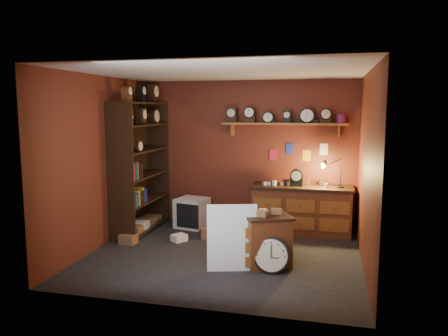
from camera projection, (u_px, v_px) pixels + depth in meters
The scene contains 11 objects.
floor at pixel (224, 255), 6.57m from camera, with size 4.00×4.00×0.00m, color black.
room_shell at pixel (229, 140), 6.43m from camera, with size 4.02×3.62×2.71m.
shelving_unit at pixel (139, 162), 7.76m from camera, with size 0.47×1.60×2.58m.
workbench at pixel (301, 207), 7.68m from camera, with size 1.75×0.66×1.36m.
low_cabinet at pixel (267, 238), 6.10m from camera, with size 0.80×0.75×0.81m.
big_round_clock at pixel (271, 255), 5.83m from camera, with size 0.49×0.16×0.50m.
white_panel at pixel (232, 269), 6.00m from camera, with size 0.69×0.03×0.92m, color silver.
mini_fridge at pixel (192, 213), 8.09m from camera, with size 0.62×0.64×0.54m.
floor_box_a at pixel (128, 239), 7.11m from camera, with size 0.26×0.22×0.16m, color brown.
floor_box_b at pixel (179, 238), 7.25m from camera, with size 0.19×0.23×0.11m, color white.
floor_box_c at pixel (207, 233), 7.43m from camera, with size 0.23×0.19×0.17m, color brown.
Camera 1 is at (1.49, -6.15, 2.19)m, focal length 35.00 mm.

